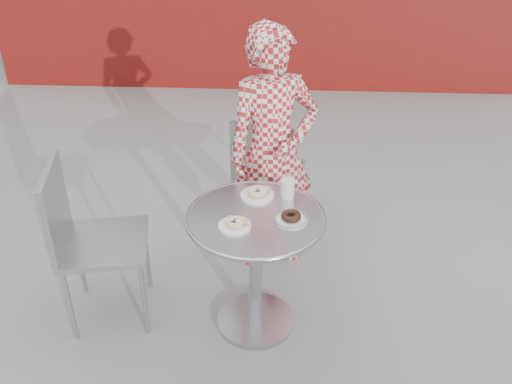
{
  "coord_description": "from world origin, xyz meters",
  "views": [
    {
      "loc": [
        0.11,
        -2.39,
        2.31
      ],
      "look_at": [
        -0.02,
        0.09,
        0.79
      ],
      "focal_mm": 40.0,
      "sensor_mm": 36.0,
      "label": 1
    }
  ],
  "objects_px": {
    "seated_person": "(272,152)",
    "plate_far": "(258,193)",
    "chair_far": "(269,194)",
    "plate_checker": "(291,218)",
    "chair_left": "(107,271)",
    "milk_cup": "(288,188)",
    "bistro_table": "(256,244)",
    "plate_near": "(235,224)"
  },
  "relations": [
    {
      "from": "plate_near",
      "to": "milk_cup",
      "type": "bearing_deg",
      "value": 48.71
    },
    {
      "from": "bistro_table",
      "to": "milk_cup",
      "type": "bearing_deg",
      "value": 50.27
    },
    {
      "from": "chair_far",
      "to": "plate_far",
      "type": "distance_m",
      "value": 0.9
    },
    {
      "from": "plate_near",
      "to": "plate_checker",
      "type": "height_order",
      "value": "plate_checker"
    },
    {
      "from": "chair_far",
      "to": "plate_far",
      "type": "height_order",
      "value": "chair_far"
    },
    {
      "from": "plate_far",
      "to": "chair_left",
      "type": "bearing_deg",
      "value": -170.2
    },
    {
      "from": "chair_left",
      "to": "plate_checker",
      "type": "distance_m",
      "value": 1.1
    },
    {
      "from": "chair_far",
      "to": "milk_cup",
      "type": "bearing_deg",
      "value": 111.96
    },
    {
      "from": "bistro_table",
      "to": "plate_checker",
      "type": "xyz_separation_m",
      "value": [
        0.18,
        -0.03,
        0.19
      ]
    },
    {
      "from": "plate_far",
      "to": "milk_cup",
      "type": "xyz_separation_m",
      "value": [
        0.16,
        -0.0,
        0.04
      ]
    },
    {
      "from": "plate_near",
      "to": "bistro_table",
      "type": "bearing_deg",
      "value": 45.85
    },
    {
      "from": "milk_cup",
      "to": "bistro_table",
      "type": "bearing_deg",
      "value": -129.73
    },
    {
      "from": "bistro_table",
      "to": "seated_person",
      "type": "xyz_separation_m",
      "value": [
        0.07,
        0.63,
        0.21
      ]
    },
    {
      "from": "seated_person",
      "to": "plate_far",
      "type": "distance_m",
      "value": 0.45
    },
    {
      "from": "plate_checker",
      "to": "milk_cup",
      "type": "relative_size",
      "value": 1.4
    },
    {
      "from": "plate_near",
      "to": "milk_cup",
      "type": "height_order",
      "value": "milk_cup"
    },
    {
      "from": "bistro_table",
      "to": "milk_cup",
      "type": "distance_m",
      "value": 0.34
    },
    {
      "from": "bistro_table",
      "to": "plate_checker",
      "type": "relative_size",
      "value": 4.16
    },
    {
      "from": "bistro_table",
      "to": "seated_person",
      "type": "height_order",
      "value": "seated_person"
    },
    {
      "from": "chair_far",
      "to": "chair_left",
      "type": "height_order",
      "value": "chair_left"
    },
    {
      "from": "bistro_table",
      "to": "chair_left",
      "type": "relative_size",
      "value": 0.76
    },
    {
      "from": "chair_far",
      "to": "plate_near",
      "type": "relative_size",
      "value": 5.36
    },
    {
      "from": "chair_left",
      "to": "plate_far",
      "type": "height_order",
      "value": "chair_left"
    },
    {
      "from": "bistro_table",
      "to": "seated_person",
      "type": "relative_size",
      "value": 0.48
    },
    {
      "from": "plate_near",
      "to": "plate_checker",
      "type": "distance_m",
      "value": 0.28
    },
    {
      "from": "bistro_table",
      "to": "chair_left",
      "type": "distance_m",
      "value": 0.87
    },
    {
      "from": "bistro_table",
      "to": "milk_cup",
      "type": "relative_size",
      "value": 5.82
    },
    {
      "from": "bistro_table",
      "to": "chair_far",
      "type": "xyz_separation_m",
      "value": [
        0.04,
        0.96,
        -0.28
      ]
    },
    {
      "from": "chair_left",
      "to": "plate_far",
      "type": "bearing_deg",
      "value": -90.3
    },
    {
      "from": "bistro_table",
      "to": "plate_far",
      "type": "xyz_separation_m",
      "value": [
        0.0,
        0.19,
        0.19
      ]
    },
    {
      "from": "chair_far",
      "to": "plate_checker",
      "type": "xyz_separation_m",
      "value": [
        0.14,
        -0.99,
        0.47
      ]
    },
    {
      "from": "seated_person",
      "to": "plate_far",
      "type": "height_order",
      "value": "seated_person"
    },
    {
      "from": "chair_left",
      "to": "milk_cup",
      "type": "relative_size",
      "value": 7.65
    },
    {
      "from": "chair_far",
      "to": "plate_checker",
      "type": "height_order",
      "value": "chair_far"
    },
    {
      "from": "chair_far",
      "to": "plate_far",
      "type": "relative_size",
      "value": 4.77
    },
    {
      "from": "chair_far",
      "to": "plate_checker",
      "type": "relative_size",
      "value": 4.94
    },
    {
      "from": "chair_left",
      "to": "seated_person",
      "type": "bearing_deg",
      "value": -66.93
    },
    {
      "from": "chair_far",
      "to": "seated_person",
      "type": "distance_m",
      "value": 0.59
    },
    {
      "from": "chair_left",
      "to": "milk_cup",
      "type": "bearing_deg",
      "value": -91.94
    },
    {
      "from": "bistro_table",
      "to": "chair_far",
      "type": "relative_size",
      "value": 0.84
    },
    {
      "from": "chair_left",
      "to": "plate_near",
      "type": "height_order",
      "value": "chair_left"
    },
    {
      "from": "plate_checker",
      "to": "plate_far",
      "type": "bearing_deg",
      "value": 128.11
    }
  ]
}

